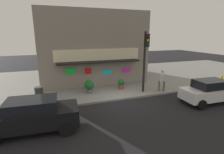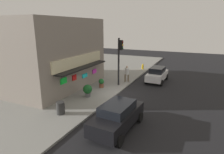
{
  "view_description": "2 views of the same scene",
  "coord_description": "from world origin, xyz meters",
  "px_view_note": "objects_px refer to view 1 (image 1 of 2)",
  "views": [
    {
      "loc": [
        -4.51,
        -10.85,
        4.67
      ],
      "look_at": [
        -0.34,
        1.25,
        1.49
      ],
      "focal_mm": 27.6,
      "sensor_mm": 36.0,
      "label": 1
    },
    {
      "loc": [
        -15.23,
        -6.39,
        6.03
      ],
      "look_at": [
        0.7,
        0.95,
        1.35
      ],
      "focal_mm": 30.76,
      "sensor_mm": 36.0,
      "label": 2
    }
  ],
  "objects_px": {
    "potted_plant_by_window": "(89,86)",
    "parked_car_black": "(33,115)",
    "trash_can": "(39,93)",
    "parked_car_white": "(209,91)",
    "fire_hydrant": "(221,79)",
    "traffic_light": "(145,54)",
    "potted_plant_by_doorway": "(121,84)",
    "pedestrian": "(162,79)"
  },
  "relations": [
    {
      "from": "traffic_light",
      "to": "trash_can",
      "type": "relative_size",
      "value": 5.47
    },
    {
      "from": "potted_plant_by_window",
      "to": "parked_car_white",
      "type": "distance_m",
      "value": 8.74
    },
    {
      "from": "traffic_light",
      "to": "fire_hydrant",
      "type": "bearing_deg",
      "value": -0.68
    },
    {
      "from": "fire_hydrant",
      "to": "pedestrian",
      "type": "distance_m",
      "value": 6.79
    },
    {
      "from": "traffic_light",
      "to": "parked_car_black",
      "type": "bearing_deg",
      "value": -158.23
    },
    {
      "from": "pedestrian",
      "to": "potted_plant_by_doorway",
      "type": "bearing_deg",
      "value": 152.09
    },
    {
      "from": "trash_can",
      "to": "potted_plant_by_doorway",
      "type": "height_order",
      "value": "potted_plant_by_doorway"
    },
    {
      "from": "trash_can",
      "to": "parked_car_black",
      "type": "distance_m",
      "value": 4.27
    },
    {
      "from": "fire_hydrant",
      "to": "parked_car_black",
      "type": "xyz_separation_m",
      "value": [
        -16.13,
        -3.04,
        0.35
      ]
    },
    {
      "from": "pedestrian",
      "to": "potted_plant_by_window",
      "type": "relative_size",
      "value": 1.65
    },
    {
      "from": "parked_car_white",
      "to": "pedestrian",
      "type": "bearing_deg",
      "value": 123.18
    },
    {
      "from": "fire_hydrant",
      "to": "trash_can",
      "type": "relative_size",
      "value": 0.87
    },
    {
      "from": "traffic_light",
      "to": "parked_car_white",
      "type": "height_order",
      "value": "traffic_light"
    },
    {
      "from": "traffic_light",
      "to": "potted_plant_by_doorway",
      "type": "xyz_separation_m",
      "value": [
        -1.44,
        1.33,
        -2.6
      ]
    },
    {
      "from": "potted_plant_by_window",
      "to": "fire_hydrant",
      "type": "bearing_deg",
      "value": -5.98
    },
    {
      "from": "fire_hydrant",
      "to": "potted_plant_by_window",
      "type": "bearing_deg",
      "value": 174.02
    },
    {
      "from": "trash_can",
      "to": "parked_car_white",
      "type": "height_order",
      "value": "parked_car_white"
    },
    {
      "from": "trash_can",
      "to": "potted_plant_by_doorway",
      "type": "xyz_separation_m",
      "value": [
        6.42,
        0.22,
        0.03
      ]
    },
    {
      "from": "trash_can",
      "to": "potted_plant_by_window",
      "type": "bearing_deg",
      "value": 1.42
    },
    {
      "from": "traffic_light",
      "to": "pedestrian",
      "type": "distance_m",
      "value": 2.59
    },
    {
      "from": "parked_car_white",
      "to": "parked_car_black",
      "type": "bearing_deg",
      "value": -179.9
    },
    {
      "from": "traffic_light",
      "to": "parked_car_black",
      "type": "distance_m",
      "value": 8.79
    },
    {
      "from": "fire_hydrant",
      "to": "parked_car_white",
      "type": "bearing_deg",
      "value": -148.16
    },
    {
      "from": "pedestrian",
      "to": "parked_car_black",
      "type": "xyz_separation_m",
      "value": [
        -9.37,
        -2.91,
        -0.25
      ]
    },
    {
      "from": "parked_car_black",
      "to": "potted_plant_by_window",
      "type": "bearing_deg",
      "value": 49.83
    },
    {
      "from": "potted_plant_by_doorway",
      "to": "parked_car_white",
      "type": "bearing_deg",
      "value": -42.63
    },
    {
      "from": "traffic_light",
      "to": "parked_car_black",
      "type": "xyz_separation_m",
      "value": [
        -7.87,
        -3.14,
        -2.35
      ]
    },
    {
      "from": "potted_plant_by_doorway",
      "to": "parked_car_white",
      "type": "height_order",
      "value": "parked_car_white"
    },
    {
      "from": "potted_plant_by_window",
      "to": "parked_car_black",
      "type": "xyz_separation_m",
      "value": [
        -3.67,
        -4.35,
        0.12
      ]
    },
    {
      "from": "parked_car_white",
      "to": "potted_plant_by_doorway",
      "type": "bearing_deg",
      "value": 137.37
    },
    {
      "from": "potted_plant_by_doorway",
      "to": "pedestrian",
      "type": "bearing_deg",
      "value": -27.91
    },
    {
      "from": "fire_hydrant",
      "to": "potted_plant_by_doorway",
      "type": "bearing_deg",
      "value": 171.62
    },
    {
      "from": "parked_car_white",
      "to": "parked_car_black",
      "type": "distance_m",
      "value": 11.26
    },
    {
      "from": "pedestrian",
      "to": "potted_plant_by_window",
      "type": "distance_m",
      "value": 5.89
    },
    {
      "from": "pedestrian",
      "to": "potted_plant_by_window",
      "type": "xyz_separation_m",
      "value": [
        -5.7,
        1.44,
        -0.38
      ]
    },
    {
      "from": "traffic_light",
      "to": "fire_hydrant",
      "type": "height_order",
      "value": "traffic_light"
    },
    {
      "from": "fire_hydrant",
      "to": "potted_plant_by_doorway",
      "type": "xyz_separation_m",
      "value": [
        -9.71,
        1.43,
        0.1
      ]
    },
    {
      "from": "parked_car_black",
      "to": "pedestrian",
      "type": "bearing_deg",
      "value": 17.26
    },
    {
      "from": "potted_plant_by_doorway",
      "to": "potted_plant_by_window",
      "type": "distance_m",
      "value": 2.76
    },
    {
      "from": "pedestrian",
      "to": "parked_car_white",
      "type": "relative_size",
      "value": 0.44
    },
    {
      "from": "trash_can",
      "to": "parked_car_black",
      "type": "height_order",
      "value": "parked_car_black"
    },
    {
      "from": "potted_plant_by_window",
      "to": "parked_car_black",
      "type": "relative_size",
      "value": 0.24
    }
  ]
}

